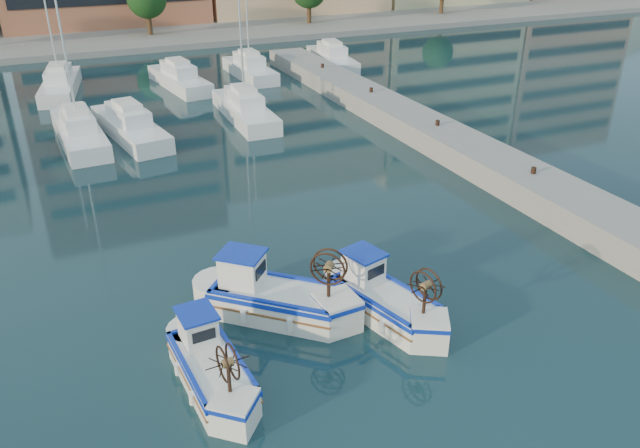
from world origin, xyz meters
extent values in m
plane|color=#1A3D44|center=(0.00, 0.00, 0.00)|extent=(300.00, 300.00, 0.00)
cube|color=gray|center=(13.00, 8.00, 0.60)|extent=(3.00, 60.00, 1.20)
cube|color=gray|center=(0.00, 67.00, 0.30)|extent=(180.00, 40.00, 0.60)
cylinder|color=#3F2B19|center=(4.00, 53.50, 1.50)|extent=(0.50, 0.50, 3.00)
cylinder|color=#3F2B19|center=(22.00, 53.50, 1.50)|extent=(0.50, 0.50, 3.00)
cylinder|color=#3F2B19|center=(40.00, 53.50, 1.50)|extent=(0.50, 0.50, 3.00)
cube|color=white|center=(-5.84, 22.99, 0.50)|extent=(2.67, 8.71, 1.00)
cylinder|color=silver|center=(-5.84, 22.99, 6.00)|extent=(0.12, 0.12, 11.00)
cube|color=white|center=(-2.96, 22.84, 0.50)|extent=(3.58, 9.03, 1.00)
cube|color=white|center=(4.44, 23.40, 0.50)|extent=(2.45, 8.75, 1.00)
cylinder|color=silver|center=(4.44, 23.40, 6.00)|extent=(0.12, 0.12, 11.00)
cube|color=white|center=(-6.07, 35.27, 0.50)|extent=(3.68, 9.16, 1.00)
cylinder|color=silver|center=(-6.07, 35.27, 6.00)|extent=(0.12, 0.12, 11.00)
cube|color=white|center=(2.39, 33.23, 0.50)|extent=(3.29, 8.69, 1.00)
cube|color=white|center=(8.37, 34.17, 0.50)|extent=(2.39, 7.83, 1.00)
cylinder|color=silver|center=(8.37, 34.17, 6.00)|extent=(0.12, 0.12, 11.00)
cube|color=white|center=(16.27, 35.19, 0.50)|extent=(3.29, 8.88, 1.00)
cube|color=white|center=(-4.41, -0.69, 0.45)|extent=(1.78, 3.69, 0.90)
cube|color=#0D2AAC|center=(-4.41, -0.69, 0.79)|extent=(1.83, 3.80, 0.14)
cube|color=blue|center=(-4.41, -0.69, 0.74)|extent=(1.42, 3.31, 0.05)
cube|color=white|center=(-4.48, 0.34, 1.37)|extent=(1.02, 1.17, 0.94)
cube|color=#0D2AAC|center=(-4.48, 0.34, 1.88)|extent=(1.15, 1.31, 0.07)
cylinder|color=#331E14|center=(-4.31, -2.23, 1.40)|extent=(0.10, 0.10, 0.99)
cylinder|color=brown|center=(-4.31, -2.23, 1.93)|extent=(0.29, 0.26, 0.24)
torus|color=#331E14|center=(-4.44, -2.24, 1.93)|extent=(0.13, 1.00, 1.00)
torus|color=#331E14|center=(-4.18, -2.22, 1.93)|extent=(0.13, 1.00, 1.00)
cube|color=white|center=(-1.50, 1.77, 0.53)|extent=(4.34, 4.16, 1.05)
cube|color=#0D2AAC|center=(-1.50, 1.77, 0.93)|extent=(4.47, 4.28, 0.16)
cube|color=blue|center=(-1.50, 1.77, 0.86)|extent=(3.76, 3.58, 0.06)
cube|color=white|center=(-2.39, 2.57, 1.61)|extent=(1.71, 1.69, 1.10)
cube|color=#0D2AAC|center=(-2.39, 2.57, 2.21)|extent=(1.92, 1.91, 0.08)
cylinder|color=#331E14|center=(-0.15, 0.56, 1.64)|extent=(0.12, 0.12, 1.16)
cylinder|color=brown|center=(-0.15, 0.56, 2.26)|extent=(0.42, 0.43, 0.28)
torus|color=#331E14|center=(-0.25, 0.45, 2.26)|extent=(0.92, 0.84, 1.17)
torus|color=#331E14|center=(-0.05, 0.67, 2.26)|extent=(0.92, 0.84, 1.17)
cube|color=white|center=(1.77, 0.22, 0.48)|extent=(2.62, 4.13, 0.96)
cube|color=#0D2AAC|center=(1.77, 0.22, 0.84)|extent=(2.70, 4.26, 0.15)
cube|color=blue|center=(1.77, 0.22, 0.79)|extent=(2.17, 3.67, 0.05)
cube|color=white|center=(1.48, 1.28, 1.46)|extent=(1.29, 1.41, 1.00)
cube|color=#0D2AAC|center=(1.48, 1.28, 2.01)|extent=(1.46, 1.58, 0.07)
cylinder|color=#331E14|center=(2.22, -1.36, 1.49)|extent=(0.11, 0.11, 1.06)
cylinder|color=brown|center=(2.22, -1.36, 2.05)|extent=(0.35, 0.32, 0.26)
torus|color=#331E14|center=(2.09, -1.40, 2.05)|extent=(0.35, 1.04, 1.07)
torus|color=#331E14|center=(2.35, -1.32, 2.05)|extent=(0.35, 1.04, 1.07)
camera|label=1|loc=(-7.33, -14.71, 12.32)|focal=35.00mm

